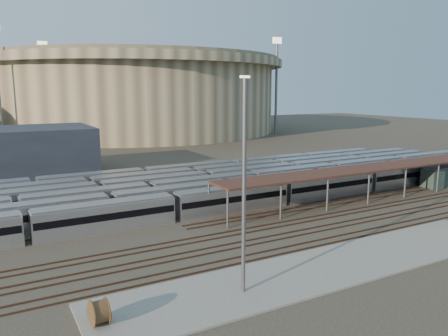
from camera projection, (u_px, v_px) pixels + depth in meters
ground at (283, 222)px, 60.18m from camera, size 420.00×420.00×0.00m
apron at (330, 266)px, 44.86m from camera, size 50.00×9.00×0.20m
subway_trains at (216, 184)px, 75.52m from camera, size 127.94×23.90×3.60m
inspection_shed at (375, 168)px, 73.20m from camera, size 60.30×6.00×5.30m
empty_tracks at (306, 231)px, 55.86m from camera, size 170.00×9.62×0.18m
stadium at (138, 93)px, 189.79m from camera, size 124.00×124.00×32.50m
floodlight_2 at (276, 83)px, 175.96m from camera, size 4.00×1.00×38.40m
floodlight_3 at (45, 83)px, 189.66m from camera, size 4.00×1.00×38.40m
cable_reel_west at (99, 314)px, 33.54m from camera, size 1.47×1.89×1.66m
cable_reel_east at (99, 312)px, 33.41m from camera, size 1.27×2.13×2.06m
yard_light_pole at (244, 187)px, 37.40m from camera, size 0.81×0.36×18.94m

